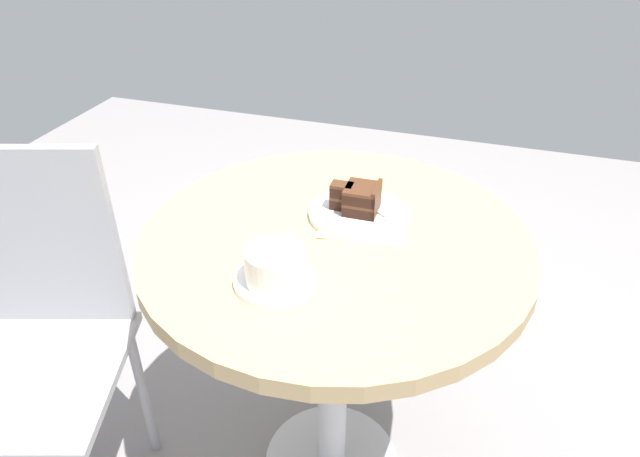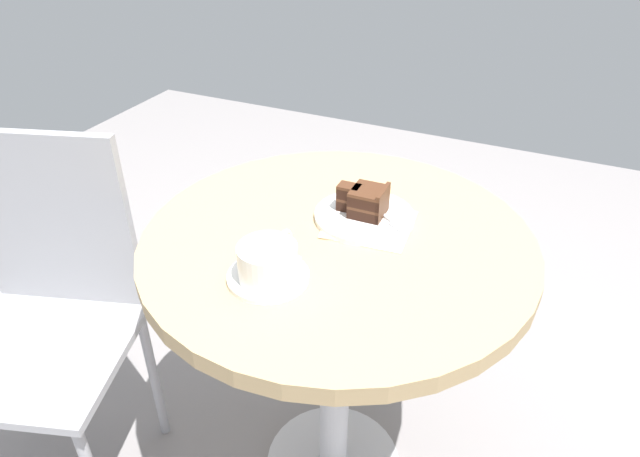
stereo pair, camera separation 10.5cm
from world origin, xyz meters
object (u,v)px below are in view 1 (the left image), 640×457
(teaspoon, at_px, (284,263))
(napkin, at_px, (361,221))
(coffee_cup, at_px, (276,264))
(cake_slice, at_px, (359,198))
(saucer, at_px, (275,280))
(fork, at_px, (381,213))
(cafe_chair, at_px, (32,320))
(cake_plate, at_px, (358,213))

(teaspoon, relative_size, napkin, 0.48)
(coffee_cup, xyz_separation_m, cake_slice, (0.26, -0.08, -0.00))
(saucer, bearing_deg, teaspoon, -1.65)
(teaspoon, xyz_separation_m, cake_slice, (0.21, -0.08, 0.03))
(teaspoon, bearing_deg, napkin, 32.72)
(fork, xyz_separation_m, cafe_chair, (-0.30, 0.67, -0.21))
(saucer, bearing_deg, fork, -26.58)
(coffee_cup, bearing_deg, cafe_chair, 94.22)
(teaspoon, xyz_separation_m, napkin, (0.19, -0.09, -0.01))
(teaspoon, height_order, cake_slice, cake_slice)
(cafe_chair, bearing_deg, cake_plate, 7.98)
(teaspoon, relative_size, cake_slice, 0.95)
(napkin, bearing_deg, saucer, 158.61)
(cake_slice, bearing_deg, napkin, -151.66)
(coffee_cup, distance_m, teaspoon, 0.06)
(saucer, xyz_separation_m, coffee_cup, (-0.00, -0.00, 0.04))
(saucer, relative_size, napkin, 0.74)
(teaspoon, bearing_deg, saucer, -123.66)
(cafe_chair, bearing_deg, napkin, 6.24)
(saucer, xyz_separation_m, cafe_chair, (-0.04, 0.54, -0.20))
(saucer, xyz_separation_m, napkin, (0.24, -0.09, -0.00))
(cafe_chair, bearing_deg, saucer, -13.08)
(coffee_cup, height_order, napkin, coffee_cup)
(saucer, distance_m, cake_plate, 0.27)
(coffee_cup, bearing_deg, cake_plate, -16.59)
(cake_slice, xyz_separation_m, fork, (-0.00, -0.05, -0.03))
(cake_slice, relative_size, cafe_chair, 0.11)
(saucer, bearing_deg, cafe_chair, 94.65)
(napkin, bearing_deg, cake_slice, 28.34)
(cake_slice, distance_m, cafe_chair, 0.73)
(fork, distance_m, napkin, 0.04)
(cake_slice, xyz_separation_m, napkin, (-0.02, -0.01, -0.04))
(fork, bearing_deg, napkin, -118.10)
(cake_plate, distance_m, fork, 0.05)
(cake_slice, xyz_separation_m, cafe_chair, (-0.30, 0.62, -0.24))
(teaspoon, xyz_separation_m, cake_plate, (0.21, -0.08, -0.01))
(cake_slice, distance_m, napkin, 0.04)
(cake_plate, relative_size, cafe_chair, 0.23)
(saucer, height_order, coffee_cup, coffee_cup)
(teaspoon, distance_m, napkin, 0.21)
(saucer, bearing_deg, cake_slice, -17.65)
(fork, relative_size, napkin, 0.71)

